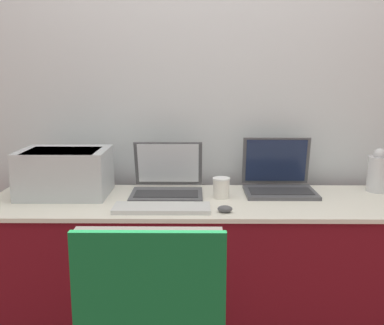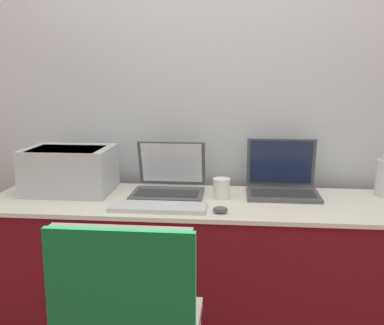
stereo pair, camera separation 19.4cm
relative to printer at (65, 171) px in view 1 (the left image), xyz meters
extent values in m
cube|color=silver|center=(0.69, 0.32, 0.45)|extent=(8.00, 0.05, 2.60)
cube|color=maroon|center=(0.69, -0.09, -0.50)|extent=(2.08, 0.57, 0.70)
cube|color=silver|center=(0.69, -0.09, -0.14)|extent=(2.10, 0.59, 0.02)
cube|color=#B2B7BC|center=(0.00, 0.00, -0.01)|extent=(0.43, 0.33, 0.23)
cube|color=#51565B|center=(0.00, -0.03, 0.09)|extent=(0.35, 0.25, 0.04)
cube|color=#4C4C51|center=(0.51, -0.03, -0.12)|extent=(0.36, 0.25, 0.02)
cube|color=#2D2D30|center=(0.51, -0.04, -0.11)|extent=(0.31, 0.14, 0.00)
cube|color=#4C4C51|center=(0.51, 0.13, 0.01)|extent=(0.36, 0.08, 0.24)
cube|color=silver|center=(0.51, 0.13, 0.01)|extent=(0.32, 0.07, 0.22)
cube|color=#4C4C51|center=(1.09, 0.02, -0.12)|extent=(0.36, 0.26, 0.02)
cube|color=#2D2D30|center=(1.09, 0.01, -0.11)|extent=(0.31, 0.14, 0.00)
cube|color=#4C4C51|center=(1.09, 0.18, 0.02)|extent=(0.36, 0.05, 0.26)
cube|color=#192342|center=(1.09, 0.17, 0.02)|extent=(0.32, 0.04, 0.23)
cube|color=silver|center=(0.51, -0.26, -0.12)|extent=(0.44, 0.15, 0.02)
cylinder|color=white|center=(0.78, -0.05, -0.08)|extent=(0.08, 0.08, 0.09)
cylinder|color=white|center=(0.78, -0.05, -0.03)|extent=(0.09, 0.09, 0.01)
ellipsoid|color=#4C4C51|center=(0.79, -0.29, -0.11)|extent=(0.07, 0.05, 0.03)
cylinder|color=silver|center=(1.61, 0.08, -0.03)|extent=(0.11, 0.11, 0.18)
sphere|color=silver|center=(1.61, 0.08, 0.07)|extent=(0.06, 0.06, 0.06)
cube|color=#4C4742|center=(0.52, -0.98, -0.16)|extent=(0.42, 0.03, 0.42)
cube|color=#146633|center=(0.52, -1.00, -0.19)|extent=(0.44, 0.02, 0.46)
camera|label=1|loc=(0.66, -2.20, 0.48)|focal=42.00mm
camera|label=2|loc=(0.85, -2.19, 0.48)|focal=42.00mm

